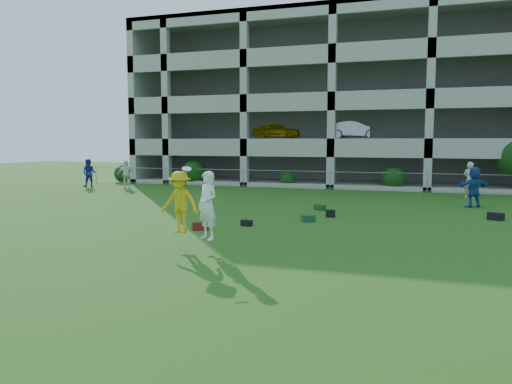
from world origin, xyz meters
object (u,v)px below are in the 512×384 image
(frisbee_contest, at_px, (188,203))
(parking_garage, at_px, (350,105))
(bystander_a, at_px, (89,173))
(bystander_b, at_px, (126,174))
(bystander_d, at_px, (474,187))
(bystander_e, at_px, (470,180))
(crate_d, at_px, (330,213))

(frisbee_contest, xyz_separation_m, parking_garage, (0.75, 27.93, 4.65))
(bystander_a, bearing_deg, bystander_b, -13.09)
(frisbee_contest, bearing_deg, parking_garage, 88.45)
(bystander_b, distance_m, bystander_d, 21.38)
(bystander_e, height_order, crate_d, bystander_e)
(bystander_d, bearing_deg, crate_d, 11.04)
(bystander_d, relative_size, parking_garage, 0.06)
(bystander_b, height_order, crate_d, bystander_b)
(bystander_e, bearing_deg, crate_d, 87.73)
(bystander_a, relative_size, bystander_d, 0.99)
(bystander_e, relative_size, crate_d, 5.75)
(parking_garage, bearing_deg, frisbee_contest, -91.55)
(bystander_d, height_order, bystander_e, bystander_e)
(bystander_d, distance_m, frisbee_contest, 15.39)
(bystander_b, relative_size, bystander_d, 0.96)
(bystander_d, xyz_separation_m, crate_d, (-5.93, -5.18, -0.82))
(bystander_a, bearing_deg, bystander_e, -13.27)
(bystander_a, relative_size, parking_garage, 0.06)
(bystander_a, xyz_separation_m, bystander_d, (23.98, -3.05, 0.01))
(bystander_b, relative_size, parking_garage, 0.06)
(frisbee_contest, bearing_deg, bystander_e, 61.78)
(bystander_e, bearing_deg, bystander_b, 33.47)
(bystander_e, bearing_deg, parking_garage, -22.82)
(bystander_b, height_order, frisbee_contest, frisbee_contest)
(bystander_d, relative_size, crate_d, 5.53)
(bystander_d, distance_m, crate_d, 7.92)
(bystander_e, relative_size, frisbee_contest, 0.97)
(bystander_e, bearing_deg, frisbee_contest, 92.89)
(bystander_e, distance_m, frisbee_contest, 18.94)
(bystander_a, height_order, crate_d, bystander_a)
(bystander_a, xyz_separation_m, crate_d, (18.05, -8.23, -0.81))
(bystander_e, height_order, parking_garage, parking_garage)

